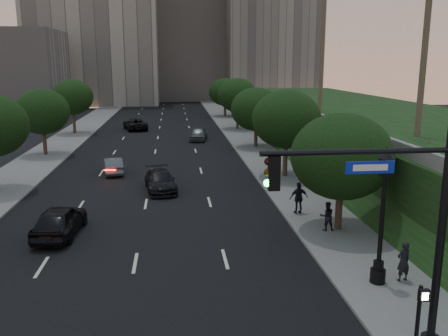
{
  "coord_description": "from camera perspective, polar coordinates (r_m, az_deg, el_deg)",
  "views": [
    {
      "loc": [
        1.8,
        -14.82,
        8.68
      ],
      "look_at": [
        4.26,
        7.82,
        3.6
      ],
      "focal_mm": 38.0,
      "sensor_mm": 36.0,
      "label": 1
    }
  ],
  "objects": [
    {
      "name": "pedestrian_a",
      "position": [
        20.43,
        20.78,
        -10.45
      ],
      "size": [
        0.69,
        0.54,
        1.66
      ],
      "primitive_type": "imported",
      "rotation": [
        0.0,
        0.0,
        3.4
      ],
      "color": "black",
      "rests_on": "sidewalk_right"
    },
    {
      "name": "sedan_mid_left",
      "position": [
        38.81,
        -13.19,
        0.29
      ],
      "size": [
        2.03,
        4.1,
        1.29
      ],
      "primitive_type": "imported",
      "rotation": [
        0.0,
        0.0,
        3.32
      ],
      "color": "#575B5F",
      "rests_on": "ground"
    },
    {
      "name": "office_block_right",
      "position": [
        113.41,
        5.35,
        17.24
      ],
      "size": [
        20.0,
        22.0,
        36.0
      ],
      "primitive_type": "cube",
      "color": "gray",
      "rests_on": "ground"
    },
    {
      "name": "parapet_wall",
      "position": [
        44.6,
        9.11,
        6.85
      ],
      "size": [
        0.35,
        90.0,
        0.7
      ],
      "primitive_type": "cube",
      "color": "slate",
      "rests_on": "embankment"
    },
    {
      "name": "pedestrian_signal",
      "position": [
        15.28,
        22.43,
        -16.2
      ],
      "size": [
        0.3,
        0.33,
        2.5
      ],
      "color": "black",
      "rests_on": "ground"
    },
    {
      "name": "street_lamp",
      "position": [
        19.39,
        18.44,
        -6.27
      ],
      "size": [
        0.64,
        0.64,
        5.62
      ],
      "color": "black",
      "rests_on": "ground"
    },
    {
      "name": "tree_right_d",
      "position": [
        62.54,
        1.65,
        8.75
      ],
      "size": [
        5.2,
        5.2,
        6.74
      ],
      "color": "#38281C",
      "rests_on": "ground"
    },
    {
      "name": "sedan_near_left",
      "position": [
        25.71,
        -19.18,
        -5.99
      ],
      "size": [
        2.25,
        4.84,
        1.6
      ],
      "primitive_type": "imported",
      "rotation": [
        0.0,
        0.0,
        3.06
      ],
      "color": "black",
      "rests_on": "ground"
    },
    {
      "name": "office_block_filler",
      "position": [
        89.28,
        -24.77,
        10.37
      ],
      "size": [
        18.0,
        16.0,
        14.0
      ],
      "primitive_type": "cube",
      "color": "#A59F98",
      "rests_on": "ground"
    },
    {
      "name": "tree_right_a",
      "position": [
        24.79,
        13.97,
        1.37
      ],
      "size": [
        5.2,
        5.2,
        6.24
      ],
      "color": "#38281C",
      "rests_on": "ground"
    },
    {
      "name": "sedan_far_left",
      "position": [
        63.72,
        -10.64,
        5.23
      ],
      "size": [
        3.82,
        5.97,
        1.53
      ],
      "primitive_type": "imported",
      "rotation": [
        0.0,
        0.0,
        3.39
      ],
      "color": "black",
      "rests_on": "ground"
    },
    {
      "name": "office_block_left",
      "position": [
        108.23,
        -15.18,
        16.04
      ],
      "size": [
        26.0,
        20.0,
        32.0
      ],
      "primitive_type": "cube",
      "color": "#9A9686",
      "rests_on": "ground"
    },
    {
      "name": "tree_left_c",
      "position": [
        47.6,
        -21.03,
        6.35
      ],
      "size": [
        5.0,
        5.0,
        6.34
      ],
      "color": "#38281C",
      "rests_on": "ground"
    },
    {
      "name": "tree_right_c",
      "position": [
        48.79,
        3.89,
        7.07
      ],
      "size": [
        5.2,
        5.2,
        6.24
      ],
      "color": "#38281C",
      "rests_on": "ground"
    },
    {
      "name": "tree_right_b",
      "position": [
        36.09,
        7.51,
        5.84
      ],
      "size": [
        5.2,
        5.2,
        6.74
      ],
      "color": "#38281C",
      "rests_on": "ground"
    },
    {
      "name": "sedan_near_right",
      "position": [
        32.98,
        -7.67,
        -1.56
      ],
      "size": [
        2.54,
        4.98,
        1.38
      ],
      "primitive_type": "imported",
      "rotation": [
        0.0,
        0.0,
        0.13
      ],
      "color": "black",
      "rests_on": "ground"
    },
    {
      "name": "tree_right_e",
      "position": [
        77.43,
        0.12,
        9.13
      ],
      "size": [
        5.2,
        5.2,
        6.24
      ],
      "color": "#38281C",
      "rests_on": "ground"
    },
    {
      "name": "traffic_signal_mast",
      "position": [
        14.8,
        20.96,
        -8.08
      ],
      "size": [
        5.68,
        0.56,
        7.0
      ],
      "color": "black",
      "rests_on": "ground"
    },
    {
      "name": "sedan_far_right",
      "position": [
        54.08,
        -3.08,
        4.12
      ],
      "size": [
        2.45,
        4.58,
        1.48
      ],
      "primitive_type": "imported",
      "rotation": [
        0.0,
        0.0,
        -0.17
      ],
      "color": "#53565A",
      "rests_on": "ground"
    },
    {
      "name": "tree_left_d",
      "position": [
        61.17,
        -17.78,
        8.14
      ],
      "size": [
        5.0,
        5.0,
        6.71
      ],
      "color": "#38281C",
      "rests_on": "ground"
    },
    {
      "name": "sidewalk_right",
      "position": [
        46.42,
        4.4,
        1.85
      ],
      "size": [
        4.5,
        140.0,
        0.15
      ],
      "primitive_type": "cube",
      "color": "slate",
      "rests_on": "ground"
    },
    {
      "name": "sidewalk_left",
      "position": [
        47.2,
        -20.88,
        1.24
      ],
      "size": [
        4.5,
        140.0,
        0.15
      ],
      "primitive_type": "cube",
      "color": "slate",
      "rests_on": "ground"
    },
    {
      "name": "pedestrian_b",
      "position": [
        25.18,
        12.28,
        -5.68
      ],
      "size": [
        0.77,
        0.61,
        1.54
      ],
      "primitive_type": "imported",
      "rotation": [
        0.0,
        0.0,
        3.1
      ],
      "color": "black",
      "rests_on": "sidewalk_right"
    },
    {
      "name": "embankment",
      "position": [
        47.82,
        18.91,
        3.87
      ],
      "size": [
        18.0,
        90.0,
        4.0
      ],
      "primitive_type": "cube",
      "color": "black",
      "rests_on": "ground"
    },
    {
      "name": "ground",
      "position": [
        17.27,
        -11.9,
        -17.9
      ],
      "size": [
        160.0,
        160.0,
        0.0
      ],
      "primitive_type": "plane",
      "color": "black",
      "rests_on": "ground"
    },
    {
      "name": "pedestrian_c",
      "position": [
        27.62,
        8.99,
        -3.57
      ],
      "size": [
        1.13,
        0.57,
        1.85
      ],
      "primitive_type": "imported",
      "rotation": [
        0.0,
        0.0,
        3.26
      ],
      "color": "black",
      "rests_on": "sidewalk_right"
    },
    {
      "name": "road_surface",
      "position": [
        45.69,
        -8.35,
        1.5
      ],
      "size": [
        16.0,
        140.0,
        0.02
      ],
      "primitive_type": "cube",
      "color": "black",
      "rests_on": "ground"
    },
    {
      "name": "office_block_mid",
      "position": [
        116.98,
        -4.28,
        14.66
      ],
      "size": [
        22.0,
        18.0,
        26.0
      ],
      "primitive_type": "cube",
      "color": "#A59F98",
      "rests_on": "ground"
    }
  ]
}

